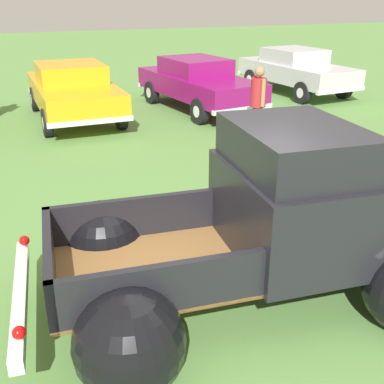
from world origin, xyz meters
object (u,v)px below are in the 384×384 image
show_car_1 (73,89)px  show_car_2 (198,82)px  show_car_3 (296,69)px  lane_cone_0 (286,172)px  vintage_pickup_truck (274,232)px  spectator_1 (258,100)px

show_car_1 → show_car_2: (3.45, -0.22, -0.00)m
show_car_3 → lane_cone_0: show_car_3 is taller
vintage_pickup_truck → spectator_1: size_ratio=2.86×
show_car_2 → show_car_3: 4.03m
spectator_1 → vintage_pickup_truck: bearing=65.8°
show_car_3 → spectator_1: spectator_1 is taller
lane_cone_0 → vintage_pickup_truck: bearing=-125.7°
spectator_1 → lane_cone_0: 2.84m
vintage_pickup_truck → show_car_2: vintage_pickup_truck is taller
show_car_1 → spectator_1: size_ratio=2.67×
show_car_2 → spectator_1: (-0.07, -3.51, 0.17)m
vintage_pickup_truck → show_car_1: bearing=100.1°
vintage_pickup_truck → spectator_1: 5.83m
vintage_pickup_truck → show_car_2: 9.10m
vintage_pickup_truck → lane_cone_0: (1.82, 2.53, -0.45)m
show_car_2 → show_car_3: size_ratio=1.05×
show_car_1 → show_car_2: size_ratio=0.96×
show_car_1 → lane_cone_0: (2.46, -6.34, -0.47)m
show_car_2 → show_car_3: bearing=96.2°
show_car_3 → lane_cone_0: size_ratio=7.03×
spectator_1 → show_car_2: bearing=-87.2°
show_car_1 → lane_cone_0: size_ratio=7.09×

